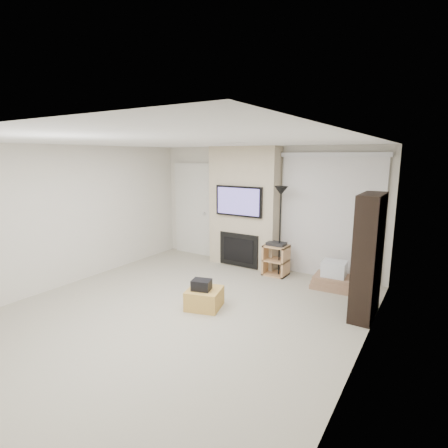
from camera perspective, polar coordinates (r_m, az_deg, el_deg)
The scene contains 15 objects.
floor at distance 5.46m, azimuth -6.93°, elevation -14.05°, with size 5.00×5.50×0.00m, color #AEA691.
ceiling at distance 4.95m, azimuth -7.62°, elevation 13.19°, with size 5.00×5.50×0.00m, color white.
wall_back at distance 7.35m, azimuth 6.45°, elevation 2.74°, with size 5.00×2.50×0.00m, color silver.
wall_left at distance 6.90m, azimuth -23.56°, elevation 1.32°, with size 5.50×2.50×0.00m, color silver.
wall_right at distance 4.01m, azimuth 21.74°, elevation -5.06°, with size 5.50×2.50×0.00m, color silver.
hvac_vent at distance 5.37m, azimuth 1.38°, elevation 13.08°, with size 0.35×0.18×0.01m, color silver.
ottoman at distance 5.51m, azimuth -3.22°, elevation -12.01°, with size 0.50×0.50×0.30m, color gold.
black_bag at distance 5.40m, azimuth -3.70°, elevation -9.88°, with size 0.28×0.22×0.16m, color black.
fireplace_wall at distance 7.33m, azimuth 3.26°, elevation 2.65°, with size 1.50×0.47×2.50m.
entry_door at distance 8.28m, azimuth -4.98°, elevation 2.33°, with size 1.02×0.11×2.14m.
vertical_blinds at distance 6.82m, azimuth 16.91°, elevation 1.87°, with size 1.98×0.10×2.37m.
floor_lamp at distance 6.67m, azimuth 9.24°, elevation 2.93°, with size 0.26×0.26×1.75m.
av_stand at distance 6.94m, azimuth 8.49°, elevation -5.49°, with size 0.45×0.38×0.66m.
box_stack at distance 6.55m, azimuth 17.47°, elevation -8.38°, with size 0.76×0.59×0.49m.
bookshelf at distance 5.39m, azimuth 22.44°, elevation -4.93°, with size 0.30×0.80×1.80m.
Camera 1 is at (3.15, -3.81, 2.31)m, focal length 28.00 mm.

